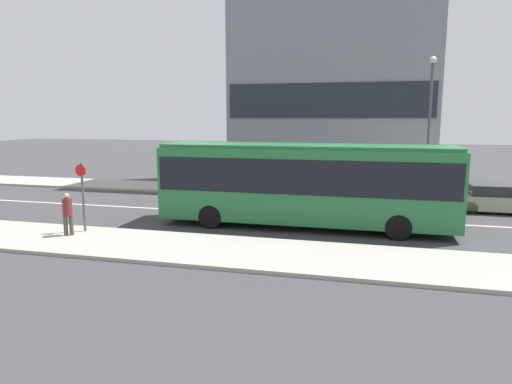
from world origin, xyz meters
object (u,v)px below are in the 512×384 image
(city_bus, at_px, (305,180))
(bus_stop_sign, at_px, (83,192))
(pedestrian_near_stop, at_px, (68,212))
(street_lamp, at_px, (430,114))
(parked_car_0, at_px, (497,199))

(city_bus, distance_m, bus_stop_sign, 8.68)
(city_bus, xyz_separation_m, pedestrian_near_stop, (-8.24, -3.98, -0.92))
(bus_stop_sign, bearing_deg, pedestrian_near_stop, -108.46)
(bus_stop_sign, distance_m, street_lamp, 17.41)
(parked_car_0, xyz_separation_m, bus_stop_sign, (-16.50, -8.49, 1.05))
(city_bus, relative_size, pedestrian_near_stop, 7.47)
(city_bus, height_order, bus_stop_sign, city_bus)
(pedestrian_near_stop, distance_m, street_lamp, 18.11)
(city_bus, height_order, pedestrian_near_stop, city_bus)
(street_lamp, bearing_deg, city_bus, -126.82)
(pedestrian_near_stop, height_order, street_lamp, street_lamp)
(city_bus, height_order, parked_car_0, city_bus)
(pedestrian_near_stop, bearing_deg, bus_stop_sign, 45.81)
(pedestrian_near_stop, xyz_separation_m, bus_stop_sign, (0.22, 0.66, 0.65))
(parked_car_0, bearing_deg, street_lamp, 144.91)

